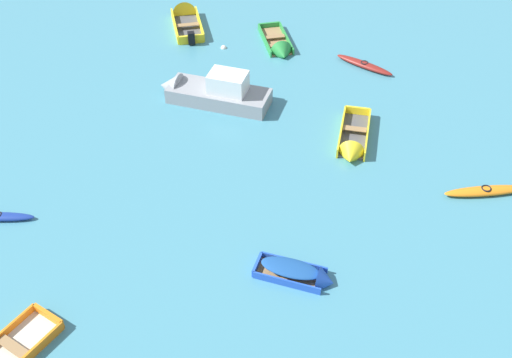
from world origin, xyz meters
name	(u,v)px	position (x,y,z in m)	size (l,w,h in m)	color
rowboat_yellow_foreground_center	(352,146)	(3.88, 23.04, 0.22)	(1.36, 4.13, 1.19)	#4C4C51
rowboat_green_near_right	(280,49)	(-1.12, 31.24, 0.17)	(2.81, 4.12, 1.25)	#99754C
rowboat_blue_far_right	(303,274)	(2.91, 14.83, 0.26)	(3.11, 1.38, 1.00)	#99754C
motor_launch_grey_far_back	(211,91)	(-3.61, 25.51, 0.58)	(5.92, 2.27, 2.13)	gray
rowboat_yellow_outer_left	(185,17)	(-7.50, 33.61, 0.24)	(3.10, 4.50, 1.44)	#4C4C51
kayak_maroon_near_left	(364,65)	(3.77, 30.52, 0.16)	(3.40, 1.99, 0.33)	maroon
kayak_orange_back_row_right	(486,191)	(9.80, 21.21, 0.17)	(3.64, 1.72, 0.35)	orange
mooring_buoy_midfield	(224,48)	(-4.36, 30.89, 0.00)	(0.34, 0.34, 0.34)	silver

